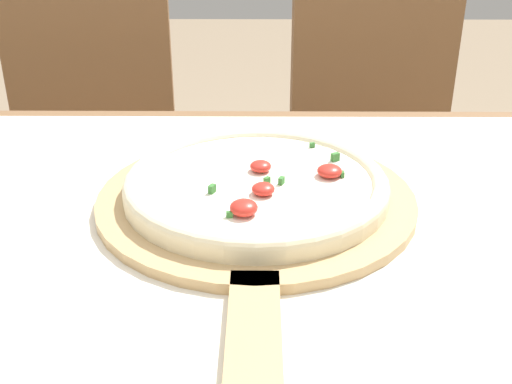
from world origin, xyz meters
name	(u,v)px	position (x,y,z in m)	size (l,w,h in m)	color
dining_table	(199,354)	(0.00, 0.00, 0.67)	(1.50, 0.95, 0.77)	brown
towel_cloth	(195,271)	(0.00, 0.00, 0.77)	(1.42, 0.87, 0.00)	white
pizza_peel	(256,208)	(0.06, 0.12, 0.78)	(0.36, 0.57, 0.01)	tan
pizza	(256,184)	(0.06, 0.14, 0.80)	(0.30, 0.30, 0.03)	beige
chair_left	(93,164)	(-0.33, 0.84, 0.51)	(0.43, 0.43, 0.88)	brown
chair_right	(376,165)	(0.33, 0.84, 0.51)	(0.44, 0.44, 0.88)	brown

